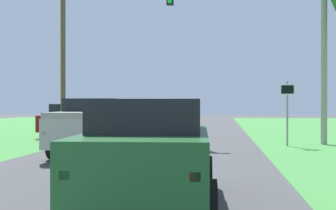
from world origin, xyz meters
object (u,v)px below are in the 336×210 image
pickup_truck_lead (98,126)px  utility_pole_right (324,40)px  red_suv_near (150,149)px  traffic_light (91,34)px  crossing_suv_far (82,120)px  keep_moving_sign (287,105)px

pickup_truck_lead → utility_pole_right: size_ratio=0.61×
red_suv_near → utility_pole_right: (5.81, 12.61, 3.62)m
pickup_truck_lead → traffic_light: size_ratio=0.70×
crossing_suv_far → utility_pole_right: size_ratio=0.48×
traffic_light → keep_moving_sign: (9.10, -1.73, -3.47)m
traffic_light → pickup_truck_lead: bearing=-71.3°
traffic_light → utility_pole_right: 10.87m
keep_moving_sign → crossing_suv_far: 10.63m
traffic_light → keep_moving_sign: bearing=-10.8°
traffic_light → crossing_suv_far: 4.68m
crossing_suv_far → pickup_truck_lead: bearing=-68.4°
traffic_light → utility_pole_right: utility_pole_right is taller
pickup_truck_lead → red_suv_near: bearing=-67.9°
red_suv_near → pickup_truck_lead: 8.24m
red_suv_near → traffic_light: bearing=110.7°
utility_pole_right → keep_moving_sign: bearing=-149.1°
keep_moving_sign → utility_pole_right: 3.50m
pickup_truck_lead → keep_moving_sign: keep_moving_sign is taller
crossing_suv_far → keep_moving_sign: bearing=-18.4°
red_suv_near → utility_pole_right: utility_pole_right is taller
pickup_truck_lead → traffic_light: 7.32m
pickup_truck_lead → utility_pole_right: bearing=29.2°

